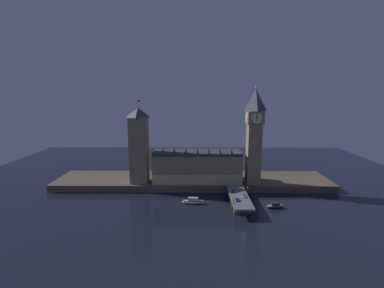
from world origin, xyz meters
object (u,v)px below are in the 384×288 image
(car_northbound_trail, at_px, (237,200))
(pedestrian_near_rail, at_px, (234,202))
(victoria_tower, at_px, (139,145))
(boat_upstream, at_px, (193,202))
(street_lamp_far, at_px, (228,183))
(clock_tower, at_px, (254,133))
(boat_downstream, at_px, (275,206))
(street_lamp_mid, at_px, (248,190))
(car_southbound_lead, at_px, (244,196))
(pedestrian_far_rail, at_px, (228,187))
(car_northbound_lead, at_px, (234,191))
(street_lamp_near, at_px, (234,198))

(car_northbound_trail, relative_size, pedestrian_near_rail, 2.60)
(victoria_tower, relative_size, boat_upstream, 4.14)
(street_lamp_far, distance_m, boat_upstream, 29.40)
(clock_tower, xyz_separation_m, car_northbound_trail, (-18.03, -40.89, -36.81))
(boat_downstream, bearing_deg, street_lamp_mid, 164.39)
(car_southbound_lead, xyz_separation_m, street_lamp_far, (-8.42, 17.31, 3.49))
(street_lamp_far, xyz_separation_m, boat_downstream, (28.75, -19.54, -9.60))
(clock_tower, relative_size, pedestrian_far_rail, 39.71)
(clock_tower, relative_size, pedestrian_near_rail, 43.18)
(street_lamp_mid, bearing_deg, car_northbound_lead, 140.39)
(street_lamp_mid, bearing_deg, pedestrian_far_rail, 126.41)
(street_lamp_near, bearing_deg, boat_downstream, 19.00)
(pedestrian_near_rail, bearing_deg, street_lamp_near, -117.15)
(victoria_tower, height_order, street_lamp_far, victoria_tower)
(clock_tower, bearing_deg, car_southbound_lead, -110.36)
(boat_upstream, bearing_deg, boat_downstream, -7.39)
(clock_tower, height_order, street_lamp_far, clock_tower)
(pedestrian_near_rail, height_order, street_lamp_near, street_lamp_near)
(car_northbound_trail, xyz_separation_m, pedestrian_far_rail, (-2.67, 24.33, 0.33))
(car_northbound_lead, height_order, pedestrian_far_rail, pedestrian_far_rail)
(car_southbound_lead, height_order, street_lamp_near, street_lamp_near)
(car_southbound_lead, distance_m, boat_downstream, 21.34)
(car_northbound_lead, height_order, street_lamp_far, street_lamp_far)
(car_southbound_lead, relative_size, street_lamp_far, 0.62)
(victoria_tower, bearing_deg, clock_tower, -1.04)
(car_southbound_lead, bearing_deg, boat_downstream, -6.25)
(street_lamp_mid, xyz_separation_m, boat_downstream, (17.25, -4.82, -9.23))
(street_lamp_mid, relative_size, boat_downstream, 0.50)
(car_northbound_lead, distance_m, street_lamp_far, 9.03)
(street_lamp_near, relative_size, boat_downstream, 0.52)
(pedestrian_far_rail, xyz_separation_m, boat_downstream, (28.35, -19.86, -6.47))
(street_lamp_far, bearing_deg, car_northbound_trail, -82.71)
(car_northbound_lead, distance_m, street_lamp_near, 22.13)
(clock_tower, bearing_deg, boat_downstream, -78.15)
(street_lamp_near, bearing_deg, pedestrian_near_rail, 62.85)
(clock_tower, distance_m, victoria_tower, 88.19)
(street_lamp_near, xyz_separation_m, boat_upstream, (-24.87, 16.85, -9.09))
(victoria_tower, xyz_separation_m, boat_downstream, (95.26, -38.01, -33.07))
(car_northbound_lead, bearing_deg, victoria_tower, 159.35)
(clock_tower, relative_size, street_lamp_mid, 12.29)
(car_southbound_lead, distance_m, street_lamp_mid, 5.09)
(car_northbound_trail, height_order, boat_upstream, car_northbound_trail)
(car_northbound_lead, distance_m, boat_upstream, 28.97)
(pedestrian_near_rail, height_order, street_lamp_mid, street_lamp_mid)
(clock_tower, distance_m, pedestrian_near_rail, 61.96)
(street_lamp_mid, bearing_deg, clock_tower, 73.07)
(street_lamp_mid, height_order, boat_downstream, street_lamp_mid)
(clock_tower, xyz_separation_m, pedestrian_far_rail, (-20.71, -16.55, -36.49))
(car_southbound_lead, bearing_deg, clock_tower, 69.64)
(car_northbound_lead, relative_size, pedestrian_near_rail, 2.45)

